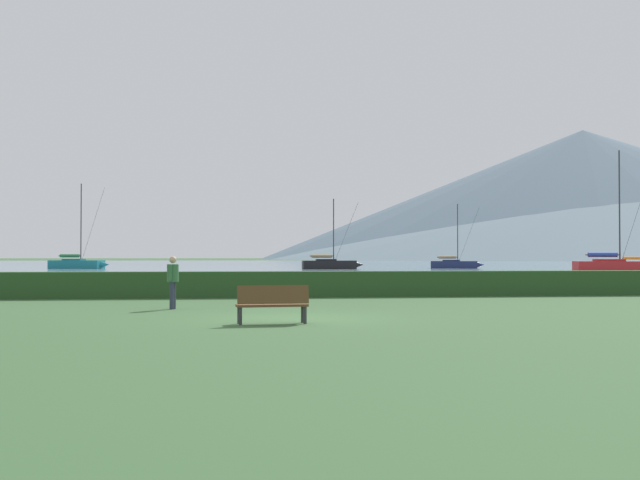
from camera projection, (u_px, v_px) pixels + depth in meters
The scene contains 12 objects.
ground_plane at pixel (291, 319), 21.02m from camera, with size 1000.00×1000.00×0.00m, color #385B33.
harbor_water at pixel (230, 264), 156.92m from camera, with size 320.00×246.00×0.00m, color slate.
hedge_line at pixel (267, 284), 31.95m from camera, with size 80.00×1.20×1.03m, color #284C23.
sailboat_slip_0 at pixel (455, 264), 105.23m from camera, with size 7.14×3.59×8.54m.
sailboat_slip_2 at pixel (615, 266), 76.49m from camera, with size 8.54×3.77×11.84m.
sailboat_slip_4 at pixel (640, 265), 96.33m from camera, with size 6.62×2.52×8.51m.
sailboat_slip_5 at pixel (77, 264), 101.90m from camera, with size 7.98×4.20×10.93m.
sailboat_slip_6 at pixel (330, 264), 99.74m from camera, with size 7.76×2.38×8.83m.
park_bench_near_path at pixel (272, 302), 19.36m from camera, with size 1.78×0.62×0.95m.
person_seated_viewer at pixel (173, 278), 24.76m from camera, with size 0.36×0.55×1.65m.
distant_hill_west_ridge at pixel (630, 221), 380.43m from camera, with size 344.68×344.68×36.35m, color slate.
distant_hill_central_peak at pixel (583, 194), 441.64m from camera, with size 358.39×358.39×71.75m, color #4C6070.
Camera 1 is at (-1.88, -20.99, 1.67)m, focal length 44.61 mm.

